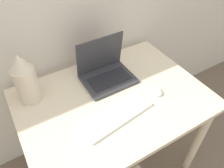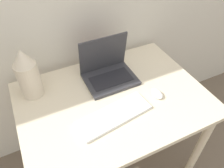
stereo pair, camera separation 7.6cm
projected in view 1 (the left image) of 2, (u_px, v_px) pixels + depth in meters
name	position (u px, v px, depth m)	size (l,w,h in m)	color
desk	(113.00, 109.00, 1.31)	(1.06, 0.76, 0.74)	beige
laptop	(105.00, 70.00, 1.33)	(0.30, 0.24, 0.26)	#333338
keyboard	(116.00, 115.00, 1.14)	(0.41, 0.19, 0.02)	white
mouse	(156.00, 91.00, 1.26)	(0.05, 0.09, 0.03)	white
vase	(25.00, 79.00, 1.14)	(0.12, 0.12, 0.30)	beige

